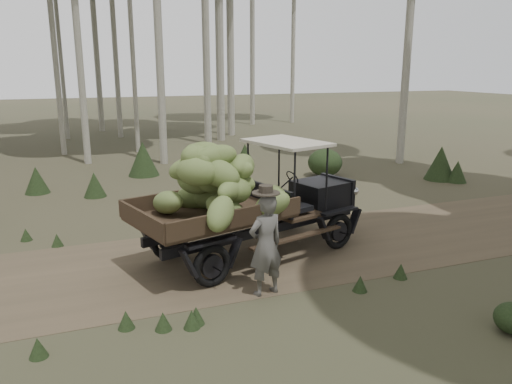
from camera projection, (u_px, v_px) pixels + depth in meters
ground at (155, 269)px, 10.08m from camera, size 120.00×120.00×0.00m
dirt_track at (155, 269)px, 10.08m from camera, size 70.00×4.00×0.01m
banana_truck at (235, 190)px, 10.16m from camera, size 5.49×3.38×2.60m
farmer at (266, 244)px, 8.75m from camera, size 0.75×0.58×2.01m
undergrowth at (119, 248)px, 9.83m from camera, size 24.24×20.11×1.39m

